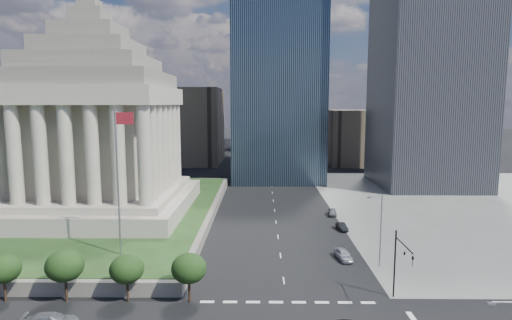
{
  "coord_description": "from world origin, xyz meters",
  "views": [
    {
      "loc": [
        -2.96,
        -31.84,
        22.29
      ],
      "look_at": [
        -3.5,
        17.73,
        15.76
      ],
      "focal_mm": 30.0,
      "sensor_mm": 36.0,
      "label": 1
    }
  ],
  "objects_px": {
    "street_lamp_north": "(380,226)",
    "parked_sedan_far": "(332,212)",
    "parked_sedan_mid": "(342,227)",
    "war_memorial": "(94,109)",
    "parked_sedan_near": "(343,254)",
    "flagpole": "(119,173)",
    "traffic_signal_ne": "(400,259)"
  },
  "relations": [
    {
      "from": "parked_sedan_near",
      "to": "parked_sedan_far",
      "type": "distance_m",
      "value": 24.65
    },
    {
      "from": "war_memorial",
      "to": "traffic_signal_ne",
      "type": "xyz_separation_m",
      "value": [
        46.5,
        -34.3,
        -16.15
      ]
    },
    {
      "from": "war_memorial",
      "to": "street_lamp_north",
      "type": "distance_m",
      "value": 54.92
    },
    {
      "from": "flagpole",
      "to": "parked_sedan_mid",
      "type": "height_order",
      "value": "flagpole"
    },
    {
      "from": "flagpole",
      "to": "parked_sedan_mid",
      "type": "bearing_deg",
      "value": 28.41
    },
    {
      "from": "flagpole",
      "to": "parked_sedan_near",
      "type": "height_order",
      "value": "flagpole"
    },
    {
      "from": "parked_sedan_mid",
      "to": "parked_sedan_far",
      "type": "distance_m",
      "value": 10.0
    },
    {
      "from": "parked_sedan_near",
      "to": "parked_sedan_mid",
      "type": "distance_m",
      "value": 14.74
    },
    {
      "from": "street_lamp_north",
      "to": "parked_sedan_near",
      "type": "distance_m",
      "value": 7.01
    },
    {
      "from": "flagpole",
      "to": "parked_sedan_near",
      "type": "distance_m",
      "value": 33.4
    },
    {
      "from": "street_lamp_north",
      "to": "parked_sedan_near",
      "type": "bearing_deg",
      "value": 149.98
    },
    {
      "from": "war_memorial",
      "to": "parked_sedan_near",
      "type": "xyz_separation_m",
      "value": [
        43.0,
        -20.5,
        -20.65
      ]
    },
    {
      "from": "traffic_signal_ne",
      "to": "parked_sedan_far",
      "type": "distance_m",
      "value": 38.62
    },
    {
      "from": "war_memorial",
      "to": "flagpole",
      "type": "height_order",
      "value": "war_memorial"
    },
    {
      "from": "parked_sedan_far",
      "to": "traffic_signal_ne",
      "type": "bearing_deg",
      "value": -81.78
    },
    {
      "from": "street_lamp_north",
      "to": "parked_sedan_far",
      "type": "height_order",
      "value": "street_lamp_north"
    },
    {
      "from": "parked_sedan_near",
      "to": "parked_sedan_far",
      "type": "relative_size",
      "value": 1.09
    },
    {
      "from": "traffic_signal_ne",
      "to": "street_lamp_north",
      "type": "xyz_separation_m",
      "value": [
        0.83,
        11.3,
        0.41
      ]
    },
    {
      "from": "traffic_signal_ne",
      "to": "parked_sedan_near",
      "type": "distance_m",
      "value": 14.94
    },
    {
      "from": "flagpole",
      "to": "traffic_signal_ne",
      "type": "xyz_separation_m",
      "value": [
        34.33,
        -10.3,
        -7.86
      ]
    },
    {
      "from": "flagpole",
      "to": "parked_sedan_near",
      "type": "bearing_deg",
      "value": 6.48
    },
    {
      "from": "parked_sedan_near",
      "to": "parked_sedan_mid",
      "type": "height_order",
      "value": "parked_sedan_near"
    },
    {
      "from": "street_lamp_north",
      "to": "parked_sedan_mid",
      "type": "relative_size",
      "value": 2.69
    },
    {
      "from": "parked_sedan_mid",
      "to": "parked_sedan_far",
      "type": "xyz_separation_m",
      "value": [
        0.0,
        10.0,
        0.08
      ]
    },
    {
      "from": "street_lamp_north",
      "to": "parked_sedan_far",
      "type": "xyz_separation_m",
      "value": [
        -1.83,
        27.03,
        -4.97
      ]
    },
    {
      "from": "war_memorial",
      "to": "street_lamp_north",
      "type": "xyz_separation_m",
      "value": [
        47.33,
        -23.0,
        -15.74
      ]
    },
    {
      "from": "war_memorial",
      "to": "parked_sedan_mid",
      "type": "distance_m",
      "value": 50.38
    },
    {
      "from": "flagpole",
      "to": "parked_sedan_mid",
      "type": "xyz_separation_m",
      "value": [
        33.33,
        18.02,
        -12.5
      ]
    },
    {
      "from": "war_memorial",
      "to": "parked_sedan_mid",
      "type": "relative_size",
      "value": 10.5
    },
    {
      "from": "war_memorial",
      "to": "parked_sedan_far",
      "type": "bearing_deg",
      "value": 5.06
    },
    {
      "from": "war_memorial",
      "to": "traffic_signal_ne",
      "type": "distance_m",
      "value": 60.0
    },
    {
      "from": "war_memorial",
      "to": "flagpole",
      "type": "relative_size",
      "value": 1.95
    }
  ]
}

